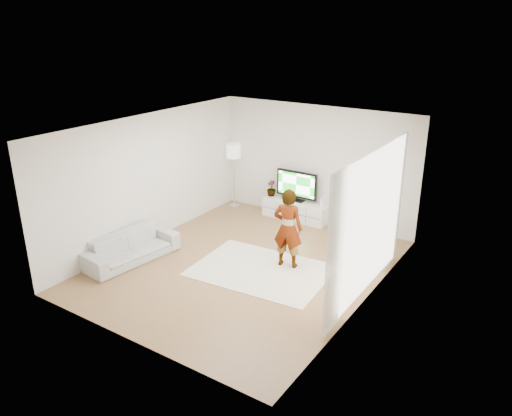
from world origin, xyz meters
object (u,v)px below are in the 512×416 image
Objects in this scene: rug at (261,270)px; floor_lamp at (233,154)px; player at (288,228)px; media_console at (295,210)px; television at (297,185)px; sofa at (131,247)px.

floor_lamp reaches higher than rug.
player is at bearing 54.93° from rug.
television is at bearing 90.00° from media_console.
sofa is at bearing 17.63° from player.
floor_lamp is (-2.58, 2.69, 1.40)m from rug.
player is at bearing -37.45° from floor_lamp.
floor_lamp is (-2.91, 2.23, 0.59)m from player.
player reaches higher than media_console.
media_console is 0.99× the size of floor_lamp.
floor_lamp is at bearing -48.78° from player.
media_console reaches higher than rug.
sofa is 3.93m from floor_lamp.
floor_lamp is (-1.81, -0.09, 0.54)m from television.
sofa is 1.18× the size of floor_lamp.
television reaches higher than sofa.
floor_lamp reaches higher than player.
television is 4.25m from sofa.
media_console is 2.61m from player.
rug is at bearing -59.32° from sofa.
television is 2.57m from player.
floor_lamp reaches higher than media_console.
rug is 1.56× the size of floor_lamp.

